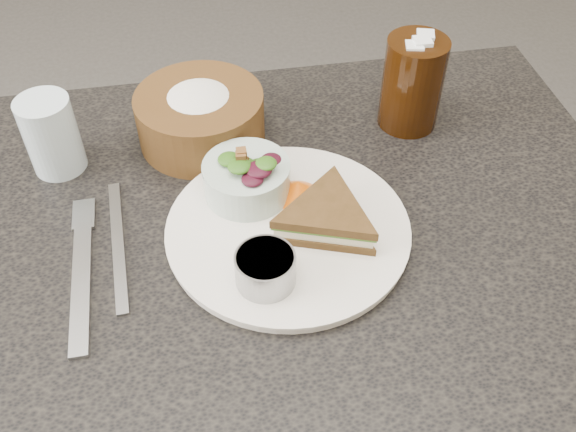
% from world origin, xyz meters
% --- Properties ---
extents(dining_table, '(1.00, 0.70, 0.75)m').
position_xyz_m(dining_table, '(0.00, 0.00, 0.38)').
color(dining_table, black).
rests_on(dining_table, floor).
extents(dinner_plate, '(0.29, 0.29, 0.01)m').
position_xyz_m(dinner_plate, '(0.06, 0.00, 0.76)').
color(dinner_plate, silver).
rests_on(dinner_plate, dining_table).
extents(sandwich, '(0.18, 0.18, 0.04)m').
position_xyz_m(sandwich, '(0.10, -0.01, 0.78)').
color(sandwich, '#483017').
rests_on(sandwich, dinner_plate).
extents(salad_bowl, '(0.13, 0.13, 0.06)m').
position_xyz_m(salad_bowl, '(0.02, 0.07, 0.79)').
color(salad_bowl, '#A9BEB3').
rests_on(salad_bowl, dinner_plate).
extents(dressing_ramekin, '(0.08, 0.08, 0.04)m').
position_xyz_m(dressing_ramekin, '(0.02, -0.07, 0.78)').
color(dressing_ramekin, gray).
rests_on(dressing_ramekin, dinner_plate).
extents(orange_wedge, '(0.08, 0.08, 0.03)m').
position_xyz_m(orange_wedge, '(0.08, 0.05, 0.78)').
color(orange_wedge, '#EC5E09').
rests_on(orange_wedge, dinner_plate).
extents(fork, '(0.02, 0.21, 0.01)m').
position_xyz_m(fork, '(-0.18, -0.03, 0.75)').
color(fork, '#A4A5A7').
rests_on(fork, dining_table).
extents(knife, '(0.03, 0.21, 0.00)m').
position_xyz_m(knife, '(-0.14, 0.02, 0.75)').
color(knife, '#939495').
rests_on(knife, dining_table).
extents(bread_basket, '(0.20, 0.20, 0.10)m').
position_xyz_m(bread_basket, '(-0.03, 0.20, 0.80)').
color(bread_basket, '#4C3317').
rests_on(bread_basket, dining_table).
extents(cola_glass, '(0.10, 0.10, 0.14)m').
position_xyz_m(cola_glass, '(0.26, 0.19, 0.82)').
color(cola_glass, black).
rests_on(cola_glass, dining_table).
extents(water_glass, '(0.08, 0.08, 0.10)m').
position_xyz_m(water_glass, '(-0.22, 0.17, 0.80)').
color(water_glass, silver).
rests_on(water_glass, dining_table).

